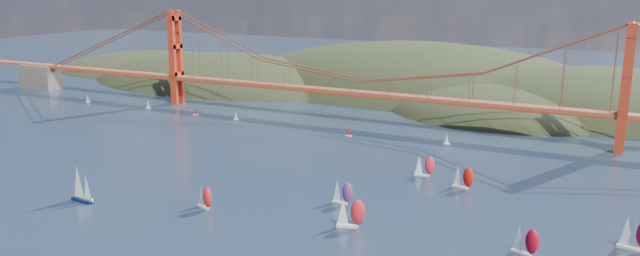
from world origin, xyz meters
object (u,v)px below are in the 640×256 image
Objects in this scene: sloop_navy at (81,184)px; racer_1 at (350,212)px; racer_2 at (525,240)px; racer_rwb at (342,192)px; racer_0 at (204,196)px; racer_4 at (635,234)px; racer_5 at (424,165)px; racer_3 at (463,177)px.

racer_1 is (89.34, 19.79, -1.20)m from sloop_navy.
racer_rwb is at bearing -170.14° from racer_2.
racer_2 reaches higher than racer_rwb.
racer_4 reaches higher than racer_0.
sloop_navy reaches higher than racer_5.
sloop_navy is 1.50× the size of racer_2.
racer_4 is at bearing 7.60° from racer_rwb.
racer_5 is 43.82m from racer_rwb.
racer_4 is at bearing -38.87° from racer_5.
racer_2 is (49.73, 3.83, -0.50)m from racer_1.
racer_2 is at bearing -13.88° from racer_1.
racer_rwb is (-15.10, -41.14, -0.07)m from racer_5.
racer_5 is (53.12, 65.04, 0.12)m from racer_0.
racer_2 is at bearing -61.15° from racer_5.
sloop_navy is 87.01m from racer_rwb.
racer_4 is (26.34, 16.47, 0.63)m from racer_2.
racer_0 is 90.29m from racer_3.
racer_1 is 20.45m from racer_rwb.
racer_0 is at bearing -142.14° from racer_rwb.
racer_4 is (124.79, 26.78, 0.82)m from racer_0.
racer_5 is (-45.33, 54.73, -0.08)m from racer_2.
racer_rwb is (-60.43, 13.59, -0.15)m from racer_2.
racer_3 is 1.04× the size of racer_5.
racer_4 is 86.83m from racer_rwb.
sloop_navy is 1.31× the size of racer_4.
racer_5 is at bearing 67.42° from racer_1.
racer_rwb is (78.64, 37.21, -1.85)m from sloop_navy.
racer_2 is at bearing 12.46° from sloop_navy.
racer_1 reaches higher than racer_rwb.
racer_5 reaches higher than racer_rwb.
racer_1 is 49.88m from racer_2.
racer_0 is at bearing 169.30° from racer_1.
racer_5 is at bearing 167.81° from racer_3.
sloop_navy is at bearing -154.84° from racer_4.
racer_0 is at bearing -151.49° from racer_2.
racer_3 reaches higher than racer_5.
racer_rwb is at bearing -120.94° from racer_5.
sloop_navy is 1.56× the size of racer_rwb.
racer_0 is 127.63m from racer_4.
racer_0 is at bearing 20.96° from sloop_navy.
sloop_navy is at bearing -140.42° from racer_0.
racer_3 is 63.05m from racer_4.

